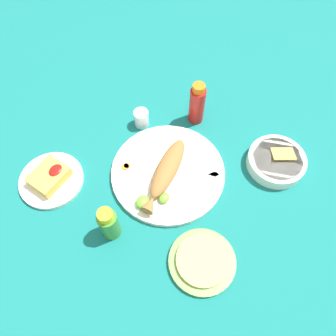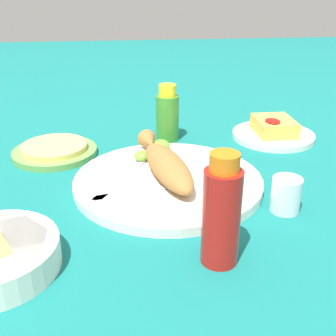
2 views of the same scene
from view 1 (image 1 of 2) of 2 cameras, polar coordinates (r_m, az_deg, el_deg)
name	(u,v)px [view 1 (image 1 of 2)]	position (r m, az deg, el deg)	size (l,w,h in m)	color
ground_plane	(168,174)	(1.06, 0.00, -1.03)	(4.00, 4.00, 0.00)	#146B66
main_plate	(168,172)	(1.05, 0.00, -0.79)	(0.36, 0.36, 0.02)	white
fried_fish	(166,171)	(1.02, -0.34, -0.60)	(0.28, 0.11, 0.05)	#996633
fork_near	(197,169)	(1.05, 5.12, -0.11)	(0.05, 0.18, 0.00)	silver
fork_far	(196,183)	(1.03, 4.85, -2.57)	(0.17, 0.10, 0.00)	silver
carrot_slice_near	(125,167)	(1.06, -7.43, 0.23)	(0.02, 0.02, 0.00)	orange
carrot_slice_mid	(127,166)	(1.06, -7.17, 0.40)	(0.02, 0.02, 0.00)	orange
lime_wedge_main	(142,202)	(0.98, -4.49, -5.86)	(0.05, 0.04, 0.02)	#6BB233
lime_wedge_side	(164,198)	(0.99, -0.68, -5.23)	(0.04, 0.03, 0.02)	#6BB233
hot_sauce_bottle_red	(197,104)	(1.13, 5.07, 11.01)	(0.05, 0.05, 0.17)	#B21914
hot_sauce_bottle_green	(109,224)	(0.94, -10.26, -9.50)	(0.06, 0.06, 0.14)	#3D8428
salt_cup	(142,119)	(1.15, -4.63, 8.51)	(0.05, 0.05, 0.06)	silver
side_plate_fries	(52,180)	(1.10, -19.62, -1.99)	(0.20, 0.20, 0.01)	white
fries_pile	(49,176)	(1.08, -19.97, -1.33)	(0.11, 0.09, 0.04)	gold
guacamole_bowl	(276,161)	(1.11, 18.34, 1.17)	(0.19, 0.19, 0.05)	white
tortilla_plate	(202,262)	(0.95, 5.95, -15.90)	(0.19, 0.19, 0.01)	#6B9E4C
tortilla_stack	(203,260)	(0.94, 6.03, -15.71)	(0.15, 0.15, 0.01)	#E0C666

